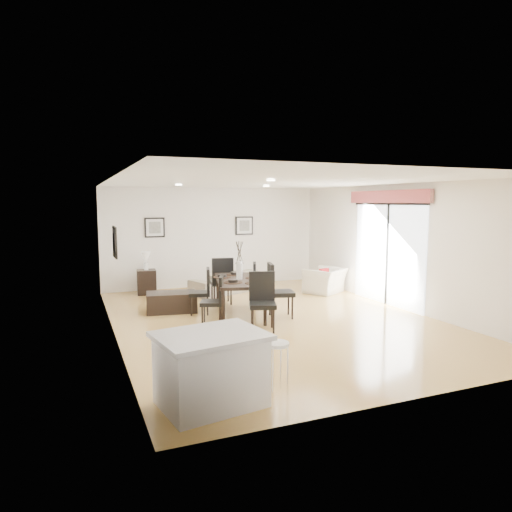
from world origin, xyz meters
name	(u,v)px	position (x,y,z in m)	size (l,w,h in m)	color
ground	(273,319)	(0.00, 0.00, 0.00)	(8.00, 8.00, 0.00)	tan
wall_back	(213,237)	(0.00, 4.00, 1.35)	(6.00, 0.04, 2.70)	white
wall_front	(417,286)	(0.00, -4.00, 1.35)	(6.00, 0.04, 2.70)	white
wall_left	(112,259)	(-3.00, 0.00, 1.35)	(0.04, 8.00, 2.70)	white
wall_right	(398,246)	(3.00, 0.00, 1.35)	(0.04, 8.00, 2.70)	white
ceiling	(273,182)	(0.00, 0.00, 2.70)	(6.00, 8.00, 0.02)	white
sofa	(227,281)	(0.03, 2.93, 0.28)	(1.93, 0.76, 0.56)	gray
armchair	(325,281)	(2.34, 1.94, 0.31)	(0.96, 0.84, 0.63)	beige
courtyard_plant_a	(502,284)	(5.90, -0.30, 0.36)	(0.65, 0.57, 0.73)	#395223
courtyard_plant_b	(467,280)	(5.76, 0.62, 0.32)	(0.36, 0.36, 0.64)	#395223
dining_table	(239,283)	(-0.50, 0.54, 0.68)	(1.31, 1.97, 0.75)	black
dining_chair_wnear	(216,298)	(-1.15, 0.06, 0.52)	(0.54, 0.54, 0.93)	black
dining_chair_wfar	(203,288)	(-1.15, 0.97, 0.53)	(0.52, 0.52, 0.95)	black
dining_chair_enear	(276,287)	(0.13, 0.11, 0.61)	(0.60, 0.60, 1.10)	black
dining_chair_efar	(259,283)	(0.14, 1.02, 0.56)	(0.58, 0.58, 1.00)	black
dining_chair_head	(262,298)	(-0.47, -0.58, 0.59)	(0.60, 0.60, 1.05)	black
dining_chair_foot	(222,278)	(-0.52, 1.65, 0.60)	(0.55, 0.55, 1.08)	black
vase	(239,265)	(-0.50, 0.54, 1.05)	(0.94, 1.48, 0.78)	white
coffee_table	(172,302)	(-1.72, 1.39, 0.21)	(1.03, 0.62, 0.41)	black
side_table	(147,282)	(-1.92, 3.50, 0.31)	(0.46, 0.46, 0.62)	black
table_lamp	(146,258)	(-1.92, 3.50, 0.91)	(0.24, 0.24, 0.45)	white
cushion	(324,274)	(2.25, 1.85, 0.50)	(0.28, 0.09, 0.28)	#AA1517
kitchen_island	(211,369)	(-2.23, -3.23, 0.42)	(1.33, 1.10, 0.84)	silver
bar_stool	(277,350)	(-1.40, -3.23, 0.55)	(0.29, 0.29, 0.64)	white
framed_print_back_left	(155,228)	(-1.60, 3.97, 1.65)	(0.52, 0.04, 0.52)	black
framed_print_back_right	(244,226)	(0.90, 3.97, 1.65)	(0.52, 0.04, 0.52)	black
framed_print_left_wall	(115,242)	(-2.97, -0.20, 1.65)	(0.04, 0.52, 0.52)	black
sliding_door	(388,231)	(2.96, 0.30, 1.66)	(0.12, 2.70, 2.57)	white
courtyard	(472,255)	(6.16, 0.87, 0.92)	(6.00, 6.00, 2.00)	gray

